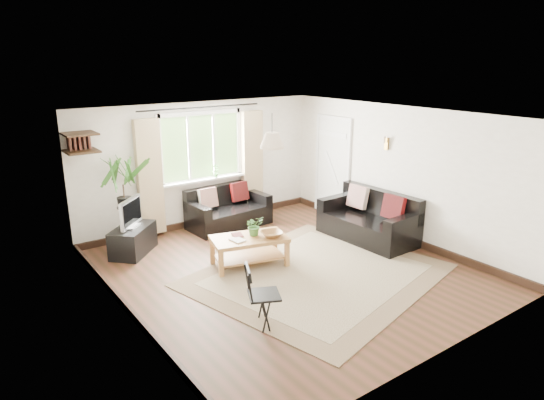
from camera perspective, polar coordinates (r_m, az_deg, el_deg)
floor at (r=7.64m, az=1.77°, el=-8.27°), size 5.50×5.50×0.00m
ceiling at (r=6.98m, az=1.94°, el=9.90°), size 5.50×5.50×0.00m
wall_back at (r=9.48m, az=-8.34°, el=4.16°), size 5.00×0.02×2.40m
wall_front at (r=5.43m, az=19.90°, el=-6.18°), size 5.00×0.02×2.40m
wall_left at (r=6.10m, az=-17.15°, el=-3.43°), size 0.02×5.50×2.40m
wall_right at (r=8.92m, az=14.72°, el=3.00°), size 0.02×5.50×2.40m
rug at (r=7.51m, az=5.46°, el=-8.74°), size 4.11×3.74×0.02m
window at (r=9.38m, az=-8.31°, el=6.20°), size 2.50×0.16×2.16m
door at (r=10.08m, az=7.12°, el=3.78°), size 0.06×0.96×2.06m
corner_shelf at (r=8.34m, az=-21.60°, el=6.31°), size 0.50×0.50×0.34m
pendant_lamp at (r=7.35m, az=0.00°, el=7.49°), size 0.36×0.36×0.54m
wall_sconce at (r=8.95m, az=13.20°, el=6.69°), size 0.12×0.12×0.28m
sofa_back at (r=9.47m, az=-5.09°, el=-0.96°), size 1.62×0.88×0.74m
sofa_right at (r=8.91m, az=11.20°, el=-2.05°), size 1.80×0.95×0.83m
coffee_table at (r=7.73m, az=-2.69°, el=-6.03°), size 1.30×0.92×0.48m
table_plant at (r=7.67m, az=-2.09°, el=-3.03°), size 0.31×0.28×0.32m
bowl at (r=7.64m, az=-0.03°, el=-4.02°), size 0.41×0.41×0.08m
book_a at (r=7.47m, az=-4.63°, el=-4.86°), size 0.20×0.26×0.02m
book_b at (r=7.69m, az=-4.67°, el=-4.19°), size 0.22×0.25×0.02m
tv_stand at (r=8.52m, az=-16.03°, el=-4.54°), size 0.97×0.96×0.47m
tv at (r=8.36m, az=-16.29°, el=-1.39°), size 0.64×0.63×0.51m
palm_stand at (r=8.62m, az=-16.94°, el=-0.38°), size 0.64×0.64×1.61m
folding_chair at (r=6.03m, az=-0.94°, el=-11.22°), size 0.55×0.55×0.80m
sill_plant at (r=9.52m, az=-6.64°, el=3.44°), size 0.14×0.10×0.27m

